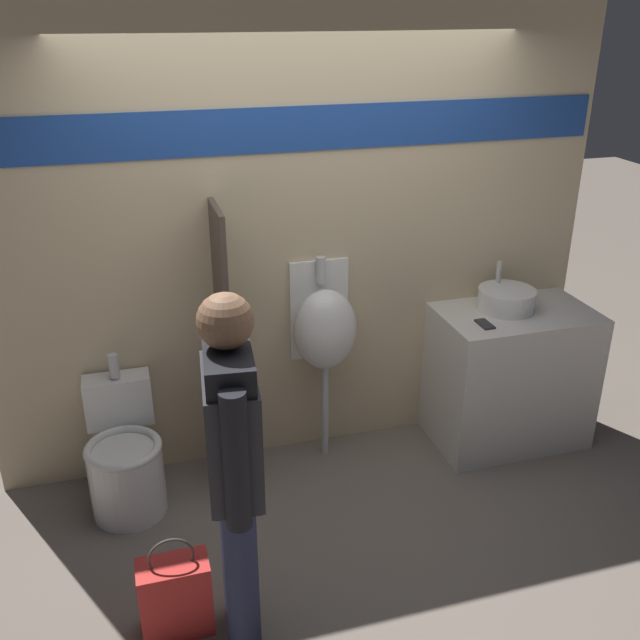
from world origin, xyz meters
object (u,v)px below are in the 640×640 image
object	(u,v)px
urinal_near_counter	(325,329)
shopping_bag	(175,596)
toilet	(125,462)
sink_basin	(506,299)
person_in_vest	(233,453)
cell_phone	(485,324)

from	to	relation	value
urinal_near_counter	shopping_bag	bearing A→B (deg)	-131.81
toilet	shopping_bag	world-z (taller)	toilet
toilet	sink_basin	bearing A→B (deg)	2.26
urinal_near_counter	toilet	xyz separation A→B (m)	(-1.22, -0.19, -0.57)
sink_basin	toilet	xyz separation A→B (m)	(-2.36, -0.09, -0.67)
urinal_near_counter	person_in_vest	size ratio (longest dim) A/B	0.77
person_in_vest	shopping_bag	xyz separation A→B (m)	(-0.29, 0.08, -0.77)
shopping_bag	sink_basin	bearing A→B (deg)	26.11
person_in_vest	urinal_near_counter	bearing A→B (deg)	-25.42
sink_basin	urinal_near_counter	world-z (taller)	urinal_near_counter
toilet	person_in_vest	distance (m)	1.34
shopping_bag	cell_phone	bearing A→B (deg)	24.62
toilet	person_in_vest	world-z (taller)	person_in_vest
cell_phone	urinal_near_counter	world-z (taller)	urinal_near_counter
sink_basin	urinal_near_counter	bearing A→B (deg)	174.97
sink_basin	toilet	bearing A→B (deg)	-177.74
urinal_near_counter	toilet	world-z (taller)	urinal_near_counter
sink_basin	shopping_bag	distance (m)	2.55
sink_basin	person_in_vest	size ratio (longest dim) A/B	0.21
toilet	shopping_bag	bearing A→B (deg)	-80.06
person_in_vest	shopping_bag	size ratio (longest dim) A/B	3.18
person_in_vest	shopping_bag	bearing A→B (deg)	79.58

